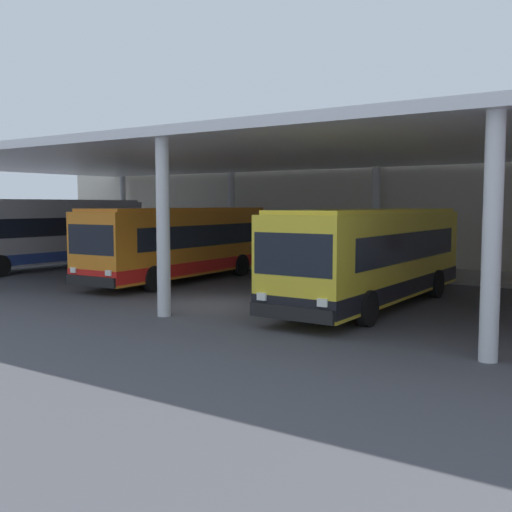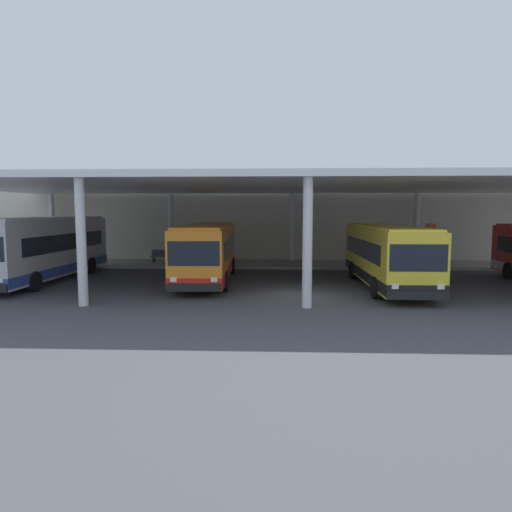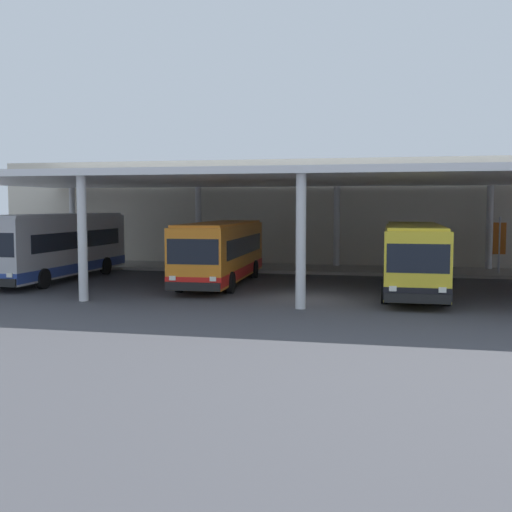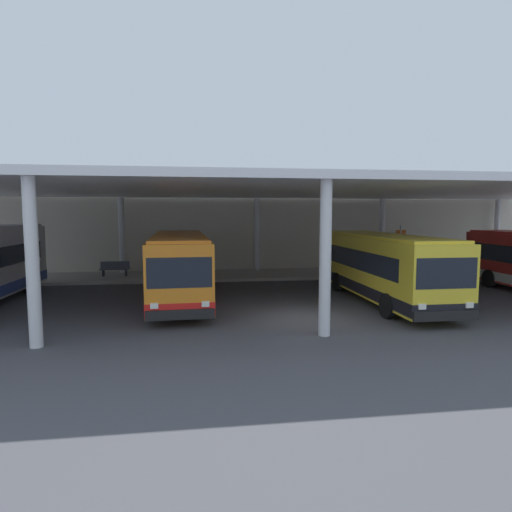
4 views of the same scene
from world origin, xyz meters
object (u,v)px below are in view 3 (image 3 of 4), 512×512
object	(u,v)px
bus_second_bay	(221,252)
bus_nearest_bay	(58,246)
bench_waiting	(188,257)
bus_middle_bay	(413,258)
trash_bin	(240,258)
banner_sign	(499,242)

from	to	relation	value
bus_second_bay	bus_nearest_bay	bearing A→B (deg)	-179.23
bus_second_bay	bench_waiting	size ratio (longest dim) A/B	5.90
bus_second_bay	bus_middle_bay	distance (m)	9.62
bus_nearest_bay	trash_bin	bearing A→B (deg)	44.24
bus_nearest_bay	bus_middle_bay	xyz separation A→B (m)	(18.59, -1.34, -0.19)
bench_waiting	bus_second_bay	bearing A→B (deg)	-60.30
bench_waiting	banner_sign	bearing A→B (deg)	-2.66
trash_bin	banner_sign	world-z (taller)	banner_sign
banner_sign	trash_bin	bearing A→B (deg)	176.15
bus_nearest_bay	bus_second_bay	distance (m)	9.09
bus_second_bay	trash_bin	bearing A→B (deg)	96.68
bus_second_bay	banner_sign	xyz separation A→B (m)	(14.51, 6.80, 0.32)
banner_sign	bench_waiting	bearing A→B (deg)	177.34
bench_waiting	trash_bin	distance (m)	3.46
bus_nearest_bay	bench_waiting	xyz separation A→B (m)	(4.71, 7.79, -1.18)
bus_nearest_bay	bus_second_bay	xyz separation A→B (m)	(9.09, 0.12, -0.19)
bus_middle_bay	bus_second_bay	bearing A→B (deg)	171.28
bench_waiting	trash_bin	bearing A→B (deg)	2.67
bench_waiting	bus_middle_bay	bearing A→B (deg)	-33.33
bus_nearest_bay	bus_middle_bay	world-z (taller)	bus_nearest_bay
bench_waiting	banner_sign	size ratio (longest dim) A/B	0.56
bus_nearest_bay	bus_middle_bay	bearing A→B (deg)	-4.11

